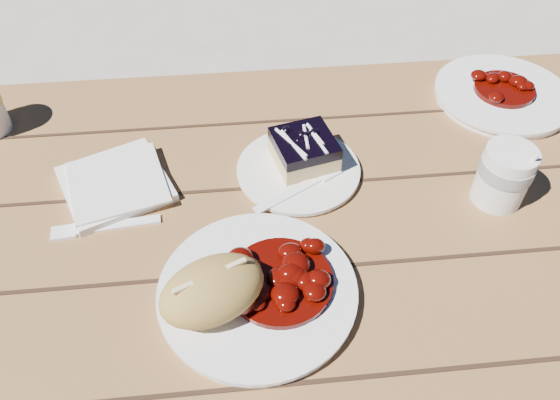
{
  "coord_description": "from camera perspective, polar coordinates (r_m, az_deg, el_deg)",
  "views": [
    {
      "loc": [
        0.03,
        -0.51,
        1.36
      ],
      "look_at": [
        0.08,
        -0.0,
        0.81
      ],
      "focal_mm": 35.0,
      "sensor_mm": 36.0,
      "label": 1
    }
  ],
  "objects": [
    {
      "name": "goulash_stew",
      "position": [
        0.7,
        0.02,
        -7.75
      ],
      "size": [
        0.14,
        0.14,
        0.04
      ],
      "primitive_type": null,
      "color": "#4C0702",
      "rests_on": "main_plate"
    },
    {
      "name": "fork_table",
      "position": [
        0.83,
        -16.66,
        -2.49
      ],
      "size": [
        0.16,
        0.04,
        0.0
      ],
      "primitive_type": null,
      "rotation": [
        0.0,
        0.0,
        1.67
      ],
      "color": "white",
      "rests_on": "picnic_table"
    },
    {
      "name": "second_stew",
      "position": [
        1.08,
        22.63,
        11.33
      ],
      "size": [
        0.11,
        0.11,
        0.04
      ],
      "primitive_type": null,
      "color": "#4C0702",
      "rests_on": "second_plate"
    },
    {
      "name": "dessert_plate",
      "position": [
        0.87,
        1.93,
        3.08
      ],
      "size": [
        0.19,
        0.19,
        0.01
      ],
      "primitive_type": "cylinder",
      "color": "white",
      "rests_on": "picnic_table"
    },
    {
      "name": "second_plate",
      "position": [
        1.09,
        22.19,
        10.11
      ],
      "size": [
        0.24,
        0.24,
        0.02
      ],
      "primitive_type": "cylinder",
      "color": "white",
      "rests_on": "picnic_table"
    },
    {
      "name": "main_plate",
      "position": [
        0.72,
        -2.36,
        -9.6
      ],
      "size": [
        0.25,
        0.25,
        0.02
      ],
      "primitive_type": "cylinder",
      "color": "white",
      "rests_on": "picnic_table"
    },
    {
      "name": "picnic_table",
      "position": [
        0.92,
        -4.94,
        -9.57
      ],
      "size": [
        2.0,
        1.55,
        0.75
      ],
      "color": "brown",
      "rests_on": "ground"
    },
    {
      "name": "bread_roll",
      "position": [
        0.67,
        -7.1,
        -9.34
      ],
      "size": [
        0.16,
        0.14,
        0.07
      ],
      "primitive_type": "ellipsoid",
      "rotation": [
        0.0,
        0.0,
        0.42
      ],
      "color": "#AD8A42",
      "rests_on": "main_plate"
    },
    {
      "name": "blueberry_cake",
      "position": [
        0.86,
        2.52,
        5.26
      ],
      "size": [
        0.11,
        0.11,
        0.05
      ],
      "rotation": [
        0.0,
        0.0,
        0.24
      ],
      "color": "#D9B976",
      "rests_on": "dessert_plate"
    },
    {
      "name": "coffee_cup",
      "position": [
        0.86,
        22.34,
        2.37
      ],
      "size": [
        0.08,
        0.08,
        0.09
      ],
      "primitive_type": "cylinder",
      "color": "white",
      "rests_on": "picnic_table"
    },
    {
      "name": "napkin_stack",
      "position": [
        0.88,
        -16.83,
        1.6
      ],
      "size": [
        0.2,
        0.2,
        0.01
      ],
      "primitive_type": "cube",
      "rotation": [
        0.0,
        0.0,
        0.41
      ],
      "color": "white",
      "rests_on": "picnic_table"
    },
    {
      "name": "fork_dessert",
      "position": [
        0.82,
        1.02,
        0.71
      ],
      "size": [
        0.15,
        0.1,
        0.0
      ],
      "primitive_type": null,
      "rotation": [
        0.0,
        0.0,
        -1.04
      ],
      "color": "white",
      "rests_on": "dessert_plate"
    }
  ]
}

